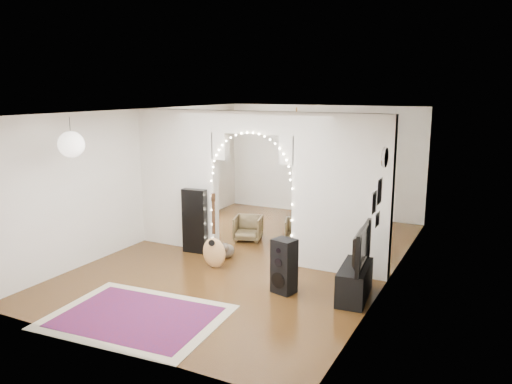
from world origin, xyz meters
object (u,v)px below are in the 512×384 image
at_px(acoustic_guitar, 214,241).
at_px(dining_table, 329,192).
at_px(bookcase, 325,188).
at_px(dining_chair_left, 248,228).
at_px(dining_chair_right, 298,231).
at_px(media_console, 355,282).
at_px(floor_speaker, 284,266).

distance_m(acoustic_guitar, dining_table, 4.11).
relative_size(bookcase, dining_chair_left, 2.52).
xyz_separation_m(dining_table, dining_chair_right, (0.04, -2.03, -0.43)).
height_order(bookcase, dining_chair_right, bookcase).
relative_size(acoustic_guitar, dining_table, 0.85).
bearing_deg(media_console, acoustic_guitar, 170.54).
bearing_deg(dining_table, bookcase, 137.53).
bearing_deg(dining_table, media_console, -55.65).
bearing_deg(dining_chair_right, dining_table, 71.33).
height_order(dining_chair_left, dining_chair_right, dining_chair_left).
height_order(acoustic_guitar, dining_chair_left, acoustic_guitar).
distance_m(dining_chair_left, dining_chair_right, 1.05).
relative_size(media_console, dining_chair_right, 1.82).
bearing_deg(media_console, dining_chair_right, 123.49).
bearing_deg(dining_chair_right, media_console, -70.36).
bearing_deg(dining_chair_right, bookcase, 76.29).
relative_size(acoustic_guitar, media_console, 1.13).
bearing_deg(floor_speaker, dining_table, 113.96).
distance_m(floor_speaker, dining_chair_right, 2.57).
bearing_deg(dining_table, dining_chair_left, -101.62).
xyz_separation_m(acoustic_guitar, dining_chair_left, (-0.23, 1.71, -0.24)).
bearing_deg(media_console, dining_table, 107.49).
height_order(acoustic_guitar, dining_chair_right, acoustic_guitar).
distance_m(floor_speaker, dining_table, 4.56).
relative_size(floor_speaker, media_console, 0.85).
xyz_separation_m(dining_table, dining_chair_left, (-0.96, -2.33, -0.43)).
relative_size(media_console, dining_chair_left, 1.78).
xyz_separation_m(floor_speaker, bookcase, (-1.00, 4.76, 0.29)).
bearing_deg(bookcase, dining_table, -35.44).
bearing_deg(floor_speaker, dining_chair_right, 121.01).
height_order(floor_speaker, media_console, floor_speaker).
distance_m(acoustic_guitar, dining_chair_right, 2.16).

